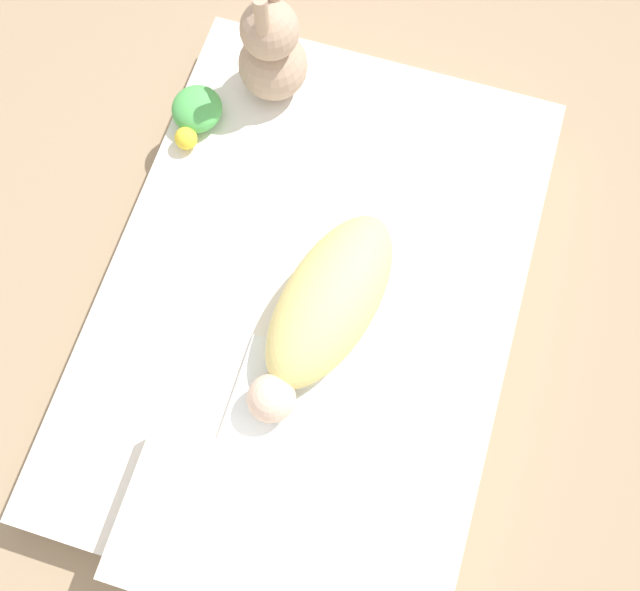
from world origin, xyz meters
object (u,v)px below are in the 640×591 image
swaddled_baby (327,306)px  pillow (197,520)px  bunny_plush (272,52)px  turtle_plush (196,112)px

swaddled_baby → pillow: bearing=-1.1°
bunny_plush → pillow: bearing=9.9°
swaddled_baby → turtle_plush: 0.60m
pillow → swaddled_baby: bearing=166.5°
pillow → turtle_plush: size_ratio=1.82×
turtle_plush → swaddled_baby: bearing=48.7°
swaddled_baby → bunny_plush: (-0.55, -0.30, 0.05)m
pillow → bunny_plush: bearing=-170.1°
swaddled_baby → turtle_plush: (-0.39, -0.45, -0.04)m
swaddled_baby → pillow: swaddled_baby is taller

